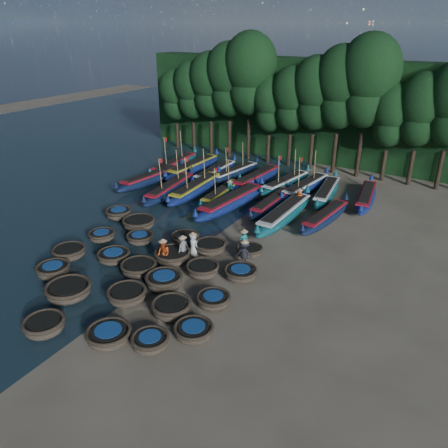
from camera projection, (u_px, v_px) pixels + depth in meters
The scene contains 61 objects.
ground at pixel (196, 251), 27.62m from camera, with size 120.00×120.00×0.00m, color #7E715C.
foliage_wall at pixel (325, 112), 43.89m from camera, with size 40.00×3.00×10.00m, color black.
coracle_2 at pixel (44, 325), 20.12m from camera, with size 2.38×2.38×0.76m.
coracle_3 at pixel (109, 335), 19.59m from camera, with size 2.53×2.53×0.68m.
coracle_4 at pixel (150, 341), 19.17m from camera, with size 2.04×2.04×0.69m.
coracle_5 at pixel (53, 270), 24.64m from camera, with size 2.00×2.00×0.76m.
coracle_6 at pixel (69, 290), 22.72m from camera, with size 2.90×2.90×0.80m.
coracle_7 at pixel (127, 295), 22.39m from camera, with size 2.09×2.09×0.77m.
coracle_8 at pixel (171, 308), 21.32m from camera, with size 2.30×2.30×0.79m.
coracle_9 at pixel (194, 331), 19.88m from camera, with size 2.19×2.19×0.64m.
coracle_10 at pixel (69, 252), 26.59m from camera, with size 2.44×2.44×0.75m.
coracle_11 at pixel (114, 256), 26.22m from camera, with size 1.99×1.99×0.67m.
coracle_12 at pixel (139, 268), 24.87m from camera, with size 2.26×2.26×0.75m.
coracle_13 at pixel (164, 281), 23.53m from camera, with size 2.34×2.34×0.84m.
coracle_14 at pixel (213, 300), 22.04m from camera, with size 2.08×2.08×0.68m.
coracle_15 at pixel (102, 236), 28.75m from camera, with size 2.09×2.09×0.65m.
coracle_16 at pixel (140, 238), 28.43m from camera, with size 2.01×2.01×0.67m.
coracle_17 at pixel (173, 256), 26.11m from camera, with size 2.48×2.48×0.78m.
coracle_18 at pixel (203, 269), 24.74m from camera, with size 2.09×2.09×0.73m.
coracle_19 at pixel (241, 273), 24.44m from camera, with size 2.25×2.25×0.68m.
coracle_20 at pixel (119, 213), 31.94m from camera, with size 1.96×1.96×0.78m.
coracle_21 at pixel (139, 223), 30.44m from camera, with size 2.30×2.30×0.76m.
coracle_22 at pixel (185, 238), 28.29m from camera, with size 2.24×2.24×0.72m.
coracle_23 at pixel (210, 247), 27.22m from camera, with size 2.34×2.34×0.73m.
coracle_24 at pixel (250, 251), 26.86m from camera, with size 1.84×1.84×0.64m.
long_boat_1 at pixel (152, 178), 38.81m from camera, with size 2.36×8.43×1.49m.
long_boat_2 at pixel (170, 189), 36.36m from camera, with size 2.56×8.38×3.59m.
long_boat_3 at pixel (196, 188), 36.38m from camera, with size 2.00×8.66×3.69m.
long_boat_4 at pixel (222, 194), 35.48m from camera, with size 1.70×7.27×3.09m.
long_boat_5 at pixel (232, 202), 33.60m from camera, with size 2.53×9.08×1.61m.
long_boat_6 at pixel (272, 203), 33.66m from camera, with size 1.41×7.48×1.32m.
long_boat_7 at pixel (285, 214), 31.47m from camera, with size 1.74×9.02×1.59m.
long_boat_8 at pixel (326, 217), 31.26m from camera, with size 2.16×7.39×1.31m.
long_boat_9 at pixel (174, 165), 42.43m from camera, with size 2.10×8.55×3.64m.
long_boat_10 at pixel (193, 167), 41.69m from camera, with size 1.73×8.83×1.55m.
long_boat_11 at pixel (215, 172), 40.49m from camera, with size 1.45×7.82×1.38m.
long_boat_12 at pixel (235, 172), 40.49m from camera, with size 2.40×7.35×3.16m.
long_boat_13 at pixel (256, 178), 38.80m from camera, with size 2.17×8.40×1.48m.
long_boat_14 at pixel (286, 183), 37.81m from camera, with size 2.59×7.62×3.28m.
long_boat_15 at pixel (305, 187), 36.74m from camera, with size 2.46×8.18×3.50m.
long_boat_16 at pixel (327, 192), 35.74m from camera, with size 2.33×7.87×1.40m.
long_boat_17 at pixel (366, 197), 34.77m from camera, with size 2.39×7.76×1.38m.
fisherman_0 at pixel (193, 244), 26.70m from camera, with size 0.84×0.65×1.73m.
fisherman_1 at pixel (244, 240), 27.04m from camera, with size 0.64×0.66×1.73m.
fisherman_2 at pixel (163, 253), 25.52m from camera, with size 1.03×0.94×1.91m.
fisherman_3 at pixel (244, 253), 25.60m from camera, with size 1.12×0.73×1.83m.
fisherman_4 at pixel (183, 248), 26.09m from camera, with size 0.52×0.99×1.84m.
fisherman_5 at pixel (230, 189), 35.49m from camera, with size 1.45×1.09×1.73m.
fisherman_6 at pixel (299, 199), 33.43m from camera, with size 0.90×0.70×1.84m.
tree_0 at pixel (175, 94), 48.14m from camera, with size 3.68×3.68×8.68m.
tree_1 at pixel (192, 89), 46.79m from camera, with size 4.09×4.09×9.65m.
tree_2 at pixel (210, 84), 45.45m from camera, with size 4.51×4.51×10.63m.
tree_3 at pixel (230, 79), 44.10m from camera, with size 4.92×4.92×11.60m.
tree_4 at pixel (250, 73), 42.76m from camera, with size 5.34×5.34×12.58m.
tree_5 at pixel (270, 103), 42.83m from camera, with size 3.68×3.68×8.68m.
tree_6 at pixel (292, 98), 41.48m from camera, with size 4.09×4.09×9.65m.
tree_7 at pixel (316, 92), 40.13m from camera, with size 4.51×4.51×10.63m.
tree_8 at pixel (341, 86), 38.79m from camera, with size 4.92×4.92×11.60m.
tree_9 at pixel (369, 80), 37.44m from camera, with size 5.34×5.34×12.58m.
tree_10 at pixel (391, 114), 37.51m from camera, with size 3.68×3.68×8.68m.
tree_11 at pixel (422, 109), 36.17m from camera, with size 4.09×4.09×9.65m.
Camera 1 is at (13.93, -20.06, 13.12)m, focal length 35.00 mm.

